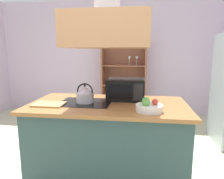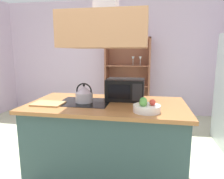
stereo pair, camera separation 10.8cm
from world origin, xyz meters
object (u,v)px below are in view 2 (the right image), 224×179
at_px(dish_cabinet, 128,81).
at_px(fruit_bowl, 146,107).
at_px(microwave, 125,89).
at_px(kettle, 84,94).
at_px(cutting_board, 48,104).

height_order(dish_cabinet, fruit_bowl, dish_cabinet).
bearing_deg(microwave, kettle, -153.51).
xyz_separation_m(dish_cabinet, kettle, (-0.26, -2.51, 0.20)).
bearing_deg(fruit_bowl, cutting_board, 174.87).
xyz_separation_m(cutting_board, fruit_bowl, (1.11, -0.10, 0.04)).
xyz_separation_m(kettle, microwave, (0.46, 0.23, 0.03)).
bearing_deg(fruit_bowl, kettle, 159.94).
relative_size(dish_cabinet, microwave, 3.94).
height_order(kettle, fruit_bowl, kettle).
bearing_deg(microwave, fruit_bowl, -61.72).
distance_m(kettle, cutting_board, 0.42).
bearing_deg(kettle, cutting_board, -155.83).
bearing_deg(fruit_bowl, microwave, 118.28).
xyz_separation_m(cutting_board, microwave, (0.84, 0.40, 0.12)).
bearing_deg(kettle, microwave, 26.49).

